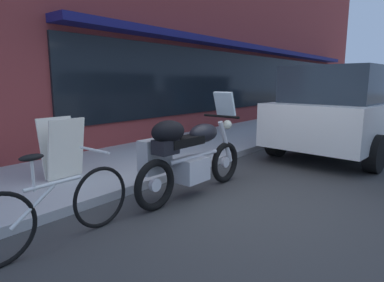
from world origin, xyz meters
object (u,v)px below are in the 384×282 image
(parked_minivan, at_px, (351,108))
(sandwich_board_sign, at_px, (62,148))
(parked_bicycle, at_px, (55,209))
(touring_motorcycle, at_px, (186,153))

(parked_minivan, distance_m, sandwich_board_sign, 5.89)
(parked_bicycle, height_order, sandwich_board_sign, sandwich_board_sign)
(parked_bicycle, bearing_deg, parked_minivan, -9.59)
(parked_minivan, height_order, sandwich_board_sign, parked_minivan)
(parked_bicycle, bearing_deg, touring_motorcycle, -3.27)
(touring_motorcycle, height_order, parked_minivan, parked_minivan)
(touring_motorcycle, distance_m, parked_minivan, 4.57)
(touring_motorcycle, height_order, parked_bicycle, touring_motorcycle)
(parked_minivan, xyz_separation_m, sandwich_board_sign, (-5.22, 2.71, -0.39))
(touring_motorcycle, relative_size, parked_bicycle, 1.26)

